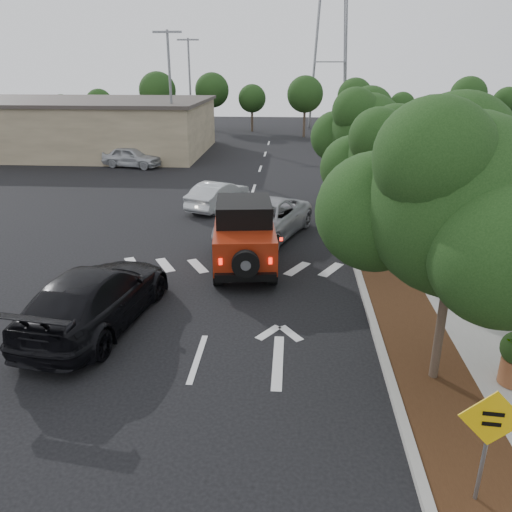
# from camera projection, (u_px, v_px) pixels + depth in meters

# --- Properties ---
(ground) EXTENTS (120.00, 120.00, 0.00)m
(ground) POSITION_uv_depth(u_px,v_px,m) (198.00, 358.00, 12.41)
(ground) COLOR black
(ground) RESTS_ON ground
(curb) EXTENTS (0.20, 70.00, 0.15)m
(curb) POSITION_uv_depth(u_px,v_px,m) (342.00, 219.00, 23.23)
(curb) COLOR #9E9B93
(curb) RESTS_ON ground
(planting_strip) EXTENTS (1.80, 70.00, 0.12)m
(planting_strip) POSITION_uv_depth(u_px,v_px,m) (364.00, 220.00, 23.17)
(planting_strip) COLOR black
(planting_strip) RESTS_ON ground
(sidewalk) EXTENTS (2.00, 70.00, 0.12)m
(sidewalk) POSITION_uv_depth(u_px,v_px,m) (405.00, 221.00, 23.04)
(sidewalk) COLOR gray
(sidewalk) RESTS_ON ground
(hedge) EXTENTS (0.80, 70.00, 0.80)m
(hedge) POSITION_uv_depth(u_px,v_px,m) (437.00, 214.00, 22.82)
(hedge) COLOR black
(hedge) RESTS_ON ground
(commercial_building) EXTENTS (22.00, 12.00, 4.00)m
(commercial_building) POSITION_uv_depth(u_px,v_px,m) (70.00, 127.00, 40.68)
(commercial_building) COLOR #807458
(commercial_building) RESTS_ON ground
(transmission_tower) EXTENTS (7.00, 4.00, 28.00)m
(transmission_tower) POSITION_uv_depth(u_px,v_px,m) (327.00, 128.00, 56.64)
(transmission_tower) COLOR slate
(transmission_tower) RESTS_ON ground
(street_tree_near) EXTENTS (3.80, 3.80, 5.92)m
(street_tree_near) POSITION_uv_depth(u_px,v_px,m) (432.00, 380.00, 11.56)
(street_tree_near) COLOR black
(street_tree_near) RESTS_ON ground
(street_tree_mid) EXTENTS (3.20, 3.20, 5.32)m
(street_tree_mid) POSITION_uv_depth(u_px,v_px,m) (383.00, 266.00, 18.07)
(street_tree_mid) COLOR black
(street_tree_mid) RESTS_ON ground
(street_tree_far) EXTENTS (3.40, 3.40, 5.62)m
(street_tree_far) POSITION_uv_depth(u_px,v_px,m) (361.00, 215.00, 24.12)
(street_tree_far) COLOR black
(street_tree_far) RESTS_ON ground
(light_pole_a) EXTENTS (2.00, 0.22, 9.00)m
(light_pole_a) POSITION_uv_depth(u_px,v_px,m) (175.00, 162.00, 37.03)
(light_pole_a) COLOR slate
(light_pole_a) RESTS_ON ground
(light_pole_b) EXTENTS (2.00, 0.22, 9.00)m
(light_pole_b) POSITION_uv_depth(u_px,v_px,m) (192.00, 139.00, 48.26)
(light_pole_b) COLOR slate
(light_pole_b) RESTS_ON ground
(red_jeep) EXTENTS (2.52, 4.81, 2.39)m
(red_jeep) POSITION_uv_depth(u_px,v_px,m) (244.00, 233.00, 17.72)
(red_jeep) COLOR black
(red_jeep) RESTS_ON ground
(silver_suv_ahead) EXTENTS (4.43, 6.17, 1.56)m
(silver_suv_ahead) POSITION_uv_depth(u_px,v_px,m) (264.00, 220.00, 20.74)
(silver_suv_ahead) COLOR #9E9FA5
(silver_suv_ahead) RESTS_ON ground
(black_suv_oncoming) EXTENTS (3.16, 6.07, 1.68)m
(black_suv_oncoming) POSITION_uv_depth(u_px,v_px,m) (96.00, 297.00, 13.77)
(black_suv_oncoming) COLOR black
(black_suv_oncoming) RESTS_ON ground
(silver_sedan_oncoming) EXTENTS (2.91, 4.36, 1.36)m
(silver_sedan_oncoming) POSITION_uv_depth(u_px,v_px,m) (218.00, 195.00, 25.06)
(silver_sedan_oncoming) COLOR #B4B9BD
(silver_sedan_oncoming) RESTS_ON ground
(parked_suv) EXTENTS (4.50, 2.67, 1.44)m
(parked_suv) POSITION_uv_depth(u_px,v_px,m) (132.00, 157.00, 35.03)
(parked_suv) COLOR #B4B7BC
(parked_suv) RESTS_ON ground
(speed_hump_sign) EXTENTS (1.01, 0.12, 2.16)m
(speed_hump_sign) POSITION_uv_depth(u_px,v_px,m) (489.00, 432.00, 7.76)
(speed_hump_sign) COLOR slate
(speed_hump_sign) RESTS_ON ground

